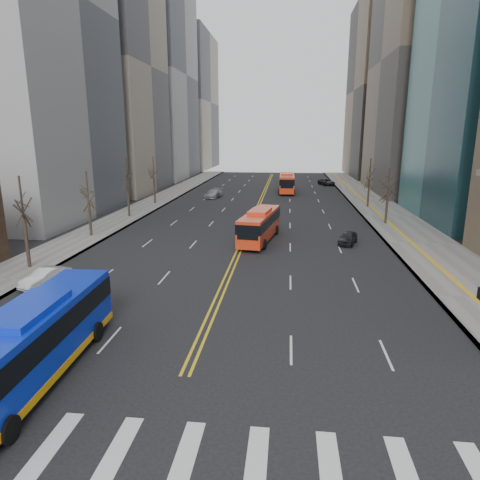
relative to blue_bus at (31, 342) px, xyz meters
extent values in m
plane|color=black|center=(6.40, -4.00, -1.82)|extent=(220.00, 220.00, 0.00)
cube|color=slate|center=(23.90, 41.00, -1.74)|extent=(7.00, 130.00, 0.15)
cube|color=slate|center=(-10.10, 41.00, -1.74)|extent=(5.00, 130.00, 0.15)
cube|color=silver|center=(2.85, -4.00, -1.81)|extent=(0.70, 4.00, 0.01)
cube|color=silver|center=(5.21, -4.00, -1.81)|extent=(0.70, 4.00, 0.01)
cube|color=silver|center=(7.58, -4.00, -1.81)|extent=(0.70, 4.00, 0.01)
cube|color=silver|center=(9.94, -4.00, -1.81)|extent=(0.70, 4.00, 0.01)
cube|color=silver|center=(12.30, -4.00, -1.81)|extent=(0.70, 4.00, 0.01)
cube|color=gold|center=(6.20, 51.00, -1.81)|extent=(0.15, 100.00, 0.01)
cube|color=gold|center=(6.60, 51.00, -1.81)|extent=(0.15, 100.00, 0.01)
cube|color=gray|center=(-24.60, 62.00, 20.18)|extent=(22.00, 22.00, 44.00)
cube|color=gray|center=(-23.60, 89.00, 22.18)|extent=(20.00, 26.00, 48.00)
cube|color=#796754|center=(36.40, 67.00, 21.18)|extent=(20.00, 26.00, 46.00)
cube|color=gray|center=(-22.60, 121.00, 18.18)|extent=(18.00, 30.00, 40.00)
cube|color=brown|center=(35.40, 99.00, 19.18)|extent=(18.00, 30.00, 42.00)
cylinder|color=#2C211B|center=(-9.60, 15.00, 0.13)|extent=(0.28, 0.28, 3.90)
cylinder|color=#2C211B|center=(-9.60, 26.00, -0.02)|extent=(0.28, 0.28, 3.60)
cylinder|color=#2C211B|center=(-9.60, 37.00, 0.18)|extent=(0.28, 0.28, 4.00)
cylinder|color=#2C211B|center=(-9.60, 48.00, 0.08)|extent=(0.28, 0.28, 3.80)
cylinder|color=#2C211B|center=(22.40, 36.00, -0.07)|extent=(0.28, 0.28, 3.50)
cylinder|color=#2C211B|center=(22.40, 48.00, 0.06)|extent=(0.28, 0.28, 3.75)
cube|color=#0D2CD0|center=(0.00, 0.00, -0.06)|extent=(2.90, 11.94, 2.81)
cube|color=black|center=(0.00, 0.00, 0.49)|extent=(2.96, 11.96, 1.01)
cube|color=#0D2CD0|center=(0.00, 0.00, 1.45)|extent=(2.12, 4.22, 0.40)
cube|color=#F8A60D|center=(0.00, 0.00, -1.27)|extent=(2.96, 11.96, 0.35)
cylinder|color=black|center=(1.37, -3.75, -1.32)|extent=(0.34, 1.01, 1.00)
cylinder|color=black|center=(-1.37, 3.75, -1.32)|extent=(0.34, 1.01, 1.00)
cylinder|color=black|center=(1.10, 3.84, -1.32)|extent=(0.34, 1.01, 1.00)
cube|color=red|center=(8.03, 26.15, -0.19)|extent=(3.74, 10.22, 2.56)
cube|color=black|center=(8.03, 26.15, 0.34)|extent=(3.80, 10.25, 0.93)
cube|color=red|center=(8.03, 26.15, 1.19)|extent=(2.32, 3.73, 0.40)
cylinder|color=black|center=(6.43, 23.15, -1.32)|extent=(0.45, 1.03, 1.00)
cylinder|color=black|center=(8.68, 22.82, -1.32)|extent=(0.45, 1.03, 1.00)
cylinder|color=black|center=(7.39, 29.48, -1.32)|extent=(0.45, 1.03, 1.00)
cylinder|color=black|center=(9.63, 29.14, -1.32)|extent=(0.45, 1.03, 1.00)
cube|color=red|center=(10.52, 63.94, -0.01)|extent=(2.62, 11.20, 2.90)
cube|color=black|center=(10.52, 63.94, 0.55)|extent=(2.68, 11.22, 1.04)
cube|color=red|center=(10.52, 63.94, 1.54)|extent=(2.06, 3.93, 0.40)
cylinder|color=black|center=(9.27, 60.35, -1.32)|extent=(0.31, 1.00, 1.00)
cylinder|color=black|center=(11.82, 60.37, -1.32)|extent=(0.31, 1.00, 1.00)
cylinder|color=black|center=(9.22, 67.51, -1.32)|extent=(0.31, 1.00, 1.00)
cylinder|color=black|center=(11.77, 67.52, -1.32)|extent=(0.31, 1.00, 1.00)
imported|color=silver|center=(-6.10, 11.38, -1.19)|extent=(2.43, 3.99, 1.24)
imported|color=black|center=(16.69, 25.89, -1.21)|extent=(2.51, 3.85, 1.22)
imported|color=gray|center=(-1.75, 55.47, -1.09)|extent=(2.81, 5.27, 1.45)
imported|color=black|center=(18.78, 76.26, -1.14)|extent=(3.71, 5.32, 1.35)
camera|label=1|loc=(10.72, -15.52, 8.60)|focal=32.00mm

